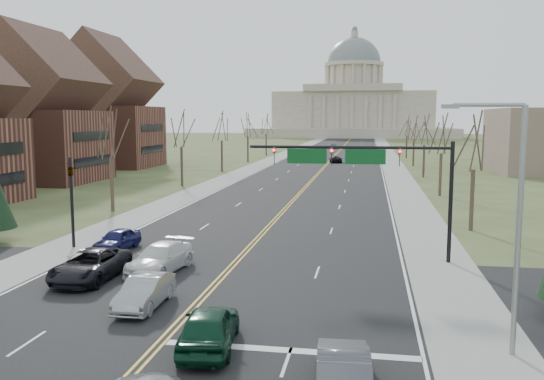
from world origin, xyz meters
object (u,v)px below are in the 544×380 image
(street_light, at_px, (512,213))
(car_sb_inner_second, at_px, (160,258))
(car_far_sb, at_px, (333,146))
(car_nb_inner_lead, at_px, (209,327))
(signal_left, at_px, (71,192))
(car_sb_inner_lead, at_px, (145,292))
(car_far_nb, at_px, (336,159))
(car_nb_outer_lead, at_px, (343,369))
(car_sb_outer_second, at_px, (117,240))
(car_sb_outer_lead, at_px, (90,265))
(signal_mast, at_px, (364,165))

(street_light, bearing_deg, car_sb_inner_second, 152.19)
(car_far_sb, bearing_deg, car_nb_inner_lead, -91.44)
(signal_left, distance_m, car_sb_inner_lead, 14.51)
(car_sb_inner_second, height_order, car_far_sb, car_sb_inner_second)
(car_sb_inner_second, distance_m, car_far_sb, 131.51)
(car_sb_inner_second, bearing_deg, signal_left, 155.82)
(signal_left, relative_size, car_far_sb, 1.32)
(car_far_nb, bearing_deg, car_nb_outer_lead, 86.97)
(car_sb_outer_second, bearing_deg, car_sb_inner_lead, -53.07)
(car_nb_outer_lead, xyz_separation_m, car_sb_inner_second, (-10.71, 12.58, 0.01))
(car_sb_outer_lead, height_order, car_far_sb, car_sb_outer_lead)
(car_nb_inner_lead, xyz_separation_m, car_sb_inner_lead, (-4.17, 4.06, -0.10))
(signal_left, height_order, car_sb_inner_second, signal_left)
(signal_left, height_order, street_light, street_light)
(car_sb_inner_lead, distance_m, car_far_nb, 87.38)
(street_light, bearing_deg, signal_left, 150.88)
(signal_left, height_order, car_sb_outer_second, signal_left)
(car_nb_outer_lead, bearing_deg, car_sb_outer_lead, -41.33)
(car_sb_outer_lead, relative_size, car_far_sb, 1.25)
(signal_left, distance_m, car_sb_inner_second, 9.68)
(car_sb_outer_lead, height_order, car_sb_outer_second, car_sb_outer_lead)
(signal_mast, distance_m, street_light, 14.51)
(car_sb_inner_lead, distance_m, car_far_sb, 137.36)
(street_light, relative_size, car_sb_inner_second, 1.69)
(car_nb_inner_lead, bearing_deg, street_light, 179.86)
(signal_mast, relative_size, car_far_nb, 2.53)
(street_light, bearing_deg, car_far_nb, 97.21)
(car_nb_inner_lead, bearing_deg, car_sb_outer_second, -61.60)
(car_sb_inner_second, bearing_deg, street_light, -20.26)
(car_nb_inner_lead, xyz_separation_m, car_sb_outer_second, (-10.28, 14.50, -0.12))
(signal_mast, xyz_separation_m, car_sb_outer_second, (-15.74, -0.28, -5.05))
(car_nb_inner_lead, distance_m, car_sb_inner_second, 11.41)
(signal_left, distance_m, car_far_nb, 77.72)
(car_sb_outer_lead, relative_size, car_far_nb, 1.18)
(car_sb_outer_second, distance_m, car_far_sb, 127.07)
(car_sb_inner_lead, relative_size, car_sb_outer_lead, 0.77)
(car_sb_outer_lead, xyz_separation_m, car_far_sb, (4.47, 133.61, -0.01))
(car_sb_inner_lead, relative_size, car_far_nb, 0.91)
(signal_mast, height_order, car_sb_outer_lead, signal_mast)
(signal_left, relative_size, street_light, 0.66)
(signal_mast, height_order, car_sb_inner_second, signal_mast)
(signal_mast, relative_size, car_sb_inner_second, 2.26)
(car_far_nb, xyz_separation_m, car_far_sb, (-3.61, 50.05, 0.10))
(car_sb_outer_second, bearing_deg, signal_mast, 7.62)
(street_light, height_order, car_sb_inner_second, street_light)
(car_nb_outer_lead, bearing_deg, signal_mast, -95.41)
(car_sb_outer_lead, bearing_deg, car_far_nb, 84.98)
(street_light, bearing_deg, car_sb_outer_second, 147.86)
(signal_mast, height_order, car_far_sb, signal_mast)
(car_sb_outer_lead, bearing_deg, car_nb_inner_lead, -41.33)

